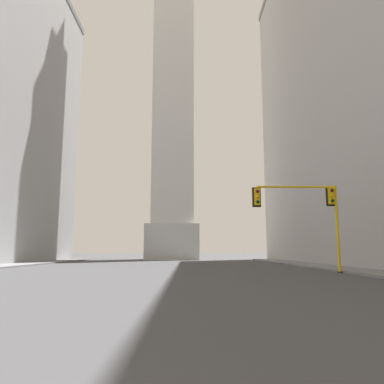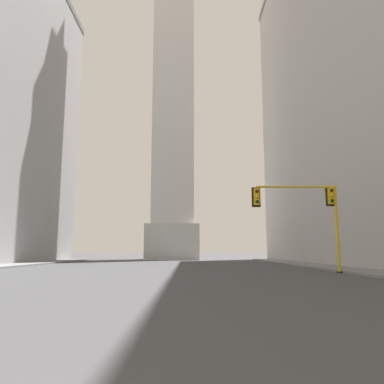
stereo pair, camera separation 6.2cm
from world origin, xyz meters
The scene contains 2 objects.
obelisk centered at (0.00, 59.44, 36.55)m, with size 8.21×8.21×75.81m.
traffic_light_mid_right centered at (10.24, 24.14, 4.36)m, with size 5.70×0.50×5.69m.
Camera 1 is at (2.33, -0.16, 1.44)m, focal length 35.00 mm.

